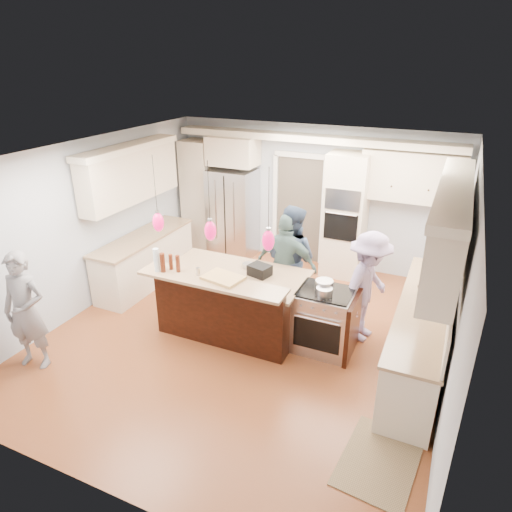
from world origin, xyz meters
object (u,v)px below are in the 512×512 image
Objects in this scene: person_bar_end at (26,311)px; person_far_left at (291,259)px; island_range at (326,321)px; kitchen_island at (233,301)px; refrigerator at (233,213)px.

person_far_left is (2.60, 2.81, 0.07)m from person_bar_end.
kitchen_island is at bearing -176.90° from island_range.
refrigerator is 3.71m from island_range.
person_bar_end is at bearing -150.62° from island_range.
kitchen_island is 2.28× the size of island_range.
refrigerator is at bearing -28.49° from person_far_left.
person_far_left is at bearing -41.27° from refrigerator.
person_bar_end is at bearing -99.59° from refrigerator.
island_range is at bearing 147.52° from person_far_left.
kitchen_island is at bearing 72.44° from person_far_left.
person_bar_end is (-0.75, -4.44, -0.08)m from refrigerator.
person_bar_end is (-2.05, -1.87, 0.33)m from kitchen_island.
person_far_left is (-0.86, 0.87, 0.43)m from island_range.
refrigerator is at bearing 116.88° from kitchen_island.
refrigerator is at bearing 137.41° from island_range.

